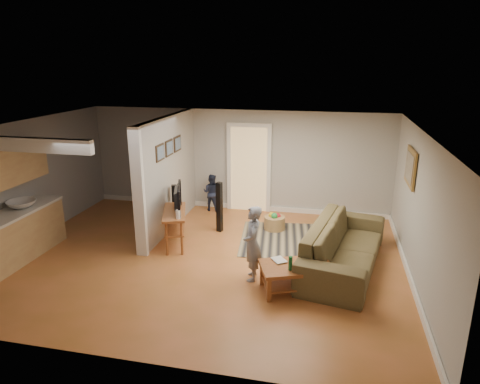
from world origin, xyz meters
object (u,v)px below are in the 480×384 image
Objects in this scene: speaker_left at (175,208)px; toddler at (212,210)px; sofa at (342,267)px; toy_basket at (275,222)px; coffee_table at (297,270)px; child at (252,278)px; speaker_right at (219,207)px; tv_console at (175,214)px.

toddler is at bearing 55.31° from speaker_left.
sofa is 2.14m from toy_basket.
coffee_table is 3.47m from speaker_left.
sofa is at bearing -46.10° from toy_basket.
child is (-0.06, -2.33, -0.17)m from toy_basket.
toddler is (-0.55, 1.30, -0.56)m from speaker_right.
speaker_right is 2.41× the size of toy_basket.
tv_console is 1.16× the size of speaker_left.
speaker_right reaches higher than coffee_table.
tv_console reaches higher than toddler.
sofa is 2.18× the size of coffee_table.
sofa is 3.05× the size of toddler.
sofa is 2.55× the size of speaker_right.
toddler is (0.40, 1.52, -0.53)m from speaker_left.
tv_console is 0.93× the size of child.
speaker_right is at bearing 130.78° from coffee_table.
tv_console is 1.13m from speaker_right.
speaker_right reaches higher than speaker_left.
speaker_right is at bearing 33.90° from tv_console.
tv_console is 2.65× the size of toy_basket.
speaker_right is at bearing -6.98° from speaker_left.
tv_console reaches higher than child.
speaker_right reaches higher than sofa.
speaker_left is at bearing -139.34° from child.
speaker_left is at bearing 92.70° from tv_console.
tv_console is 0.74m from speaker_left.
coffee_table is at bearing -34.18° from speaker_right.
toy_basket is at bearing 158.52° from toddler.
child is at bearing -91.55° from toy_basket.
sofa is 2.17× the size of child.
coffee_table is 2.91m from speaker_right.
coffee_table is 1.07× the size of tv_console.
toy_basket is 2.33m from child.
speaker_right is (-1.89, 2.20, 0.21)m from coffee_table.
speaker_left is 0.97m from speaker_right.
speaker_left reaches higher than toy_basket.
speaker_left is at bearing 82.60° from toddler.
child is at bearing 124.24° from toddler.
speaker_right reaches higher than toddler.
child is at bearing -45.61° from speaker_right.
coffee_table is 1.00× the size of child.
speaker_right is (-2.65, 1.18, 0.56)m from sofa.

